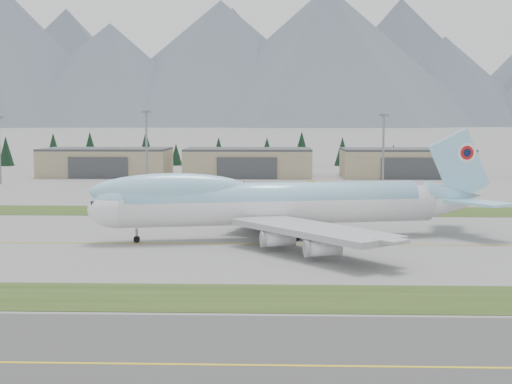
{
  "coord_description": "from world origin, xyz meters",
  "views": [
    {
      "loc": [
        -3.15,
        -123.19,
        21.71
      ],
      "look_at": [
        -7.55,
        11.6,
        8.0
      ],
      "focal_mm": 50.0,
      "sensor_mm": 36.0,
      "label": 1
    }
  ],
  "objects_px": {
    "service_vehicle_b": "(313,184)",
    "boeing_747_freighter": "(275,203)",
    "hangar_center": "(248,162)",
    "hangar_left": "(106,162)",
    "service_vehicle_a": "(246,184)",
    "service_vehicle_c": "(455,179)",
    "hangar_right": "(405,163)"
  },
  "relations": [
    {
      "from": "hangar_right",
      "to": "hangar_left",
      "type": "bearing_deg",
      "value": 180.0
    },
    {
      "from": "boeing_747_freighter",
      "to": "hangar_right",
      "type": "distance_m",
      "value": 151.96
    },
    {
      "from": "boeing_747_freighter",
      "to": "hangar_left",
      "type": "xyz_separation_m",
      "value": [
        -66.07,
        143.86,
        -1.24
      ]
    },
    {
      "from": "service_vehicle_c",
      "to": "hangar_left",
      "type": "bearing_deg",
      "value": -172.87
    },
    {
      "from": "hangar_left",
      "to": "service_vehicle_c",
      "type": "height_order",
      "value": "hangar_left"
    },
    {
      "from": "hangar_center",
      "to": "service_vehicle_b",
      "type": "relative_size",
      "value": 12.58
    },
    {
      "from": "hangar_left",
      "to": "hangar_center",
      "type": "height_order",
      "value": "same"
    },
    {
      "from": "hangar_right",
      "to": "service_vehicle_b",
      "type": "distance_m",
      "value": 48.81
    },
    {
      "from": "hangar_left",
      "to": "hangar_right",
      "type": "bearing_deg",
      "value": 0.0
    },
    {
      "from": "boeing_747_freighter",
      "to": "service_vehicle_c",
      "type": "relative_size",
      "value": 19.84
    },
    {
      "from": "hangar_right",
      "to": "service_vehicle_b",
      "type": "height_order",
      "value": "hangar_right"
    },
    {
      "from": "hangar_left",
      "to": "hangar_right",
      "type": "xyz_separation_m",
      "value": [
        115.0,
        0.0,
        0.0
      ]
    },
    {
      "from": "service_vehicle_b",
      "to": "boeing_747_freighter",
      "type": "bearing_deg",
      "value": 177.4
    },
    {
      "from": "boeing_747_freighter",
      "to": "service_vehicle_a",
      "type": "xyz_separation_m",
      "value": [
        -10.49,
        110.46,
        -6.63
      ]
    },
    {
      "from": "hangar_left",
      "to": "hangar_center",
      "type": "distance_m",
      "value": 55.0
    },
    {
      "from": "hangar_center",
      "to": "service_vehicle_c",
      "type": "relative_size",
      "value": 12.42
    },
    {
      "from": "hangar_center",
      "to": "service_vehicle_a",
      "type": "bearing_deg",
      "value": -89.0
    },
    {
      "from": "boeing_747_freighter",
      "to": "hangar_center",
      "type": "xyz_separation_m",
      "value": [
        -11.07,
        143.86,
        -1.24
      ]
    },
    {
      "from": "service_vehicle_b",
      "to": "service_vehicle_a",
      "type": "bearing_deg",
      "value": 97.53
    },
    {
      "from": "boeing_747_freighter",
      "to": "service_vehicle_a",
      "type": "height_order",
      "value": "boeing_747_freighter"
    },
    {
      "from": "hangar_center",
      "to": "hangar_right",
      "type": "height_order",
      "value": "same"
    },
    {
      "from": "hangar_left",
      "to": "service_vehicle_b",
      "type": "height_order",
      "value": "hangar_left"
    },
    {
      "from": "hangar_right",
      "to": "service_vehicle_a",
      "type": "xyz_separation_m",
      "value": [
        -59.42,
        -33.4,
        -5.39
      ]
    },
    {
      "from": "boeing_747_freighter",
      "to": "service_vehicle_a",
      "type": "distance_m",
      "value": 111.16
    },
    {
      "from": "hangar_right",
      "to": "service_vehicle_a",
      "type": "distance_m",
      "value": 68.37
    },
    {
      "from": "hangar_center",
      "to": "service_vehicle_c",
      "type": "distance_m",
      "value": 77.3
    },
    {
      "from": "hangar_right",
      "to": "service_vehicle_c",
      "type": "xyz_separation_m",
      "value": [
        16.47,
        -9.9,
        -5.39
      ]
    },
    {
      "from": "hangar_right",
      "to": "service_vehicle_a",
      "type": "relative_size",
      "value": 13.61
    },
    {
      "from": "hangar_right",
      "to": "service_vehicle_c",
      "type": "height_order",
      "value": "hangar_right"
    },
    {
      "from": "service_vehicle_a",
      "to": "service_vehicle_c",
      "type": "xyz_separation_m",
      "value": [
        75.89,
        23.51,
        0.0
      ]
    },
    {
      "from": "service_vehicle_a",
      "to": "service_vehicle_c",
      "type": "distance_m",
      "value": 79.44
    },
    {
      "from": "boeing_747_freighter",
      "to": "service_vehicle_a",
      "type": "bearing_deg",
      "value": 83.84
    }
  ]
}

